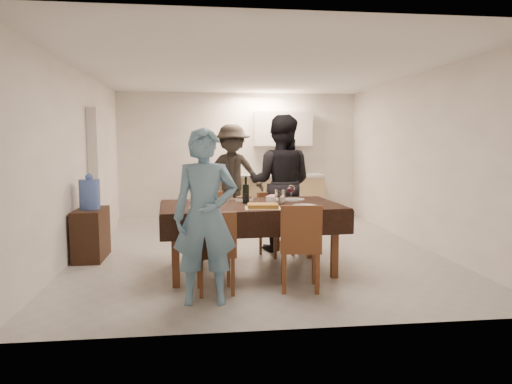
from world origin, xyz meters
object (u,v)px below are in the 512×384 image
wine_bottle (246,190)px  person_far (280,183)px  water_pitcher (280,197)px  person_kitchen (232,174)px  console (91,234)px  person_near (205,217)px  dining_table (250,207)px  water_jug (90,194)px  savoury_tart (263,206)px  microwave (286,167)px

wine_bottle → person_far: size_ratio=0.17×
water_pitcher → person_kitchen: person_kitchen is taller
console → person_near: 2.49m
dining_table → water_jug: (-2.07, 0.85, 0.09)m
water_pitcher → savoury_tart: 0.42m
console → microwave: bearing=43.3°
microwave → console: bearing=43.3°
savoury_tart → wine_bottle: bearing=109.2°
console → dining_table: bearing=-22.2°
microwave → water_jug: bearing=43.3°
console → water_pitcher: water_pitcher is taller
wine_bottle → person_far: 1.17m
person_kitchen → dining_table: bearing=-90.1°
water_jug → person_far: (2.62, 0.20, 0.10)m
savoury_tart → person_near: bearing=-134.1°
dining_table → microwave: (1.15, 3.89, 0.27)m
dining_table → person_near: 1.19m
savoury_tart → person_near: 0.93m
water_jug → savoury_tart: bearing=-29.5°
water_pitcher → person_kitchen: size_ratio=0.09×
water_pitcher → microwave: bearing=78.5°
water_jug → person_far: size_ratio=0.21×
dining_table → savoury_tart: bearing=-79.5°
savoury_tart → person_kitchen: person_kitchen is taller
wine_bottle → person_kitchen: size_ratio=0.17×
dining_table → person_kitchen: 3.44m
wine_bottle → person_far: (0.60, 1.00, -0.01)m
savoury_tart → microwave: 4.40m
console → water_jug: water_jug is taller
water_pitcher → person_near: 1.35m
console → microwave: size_ratio=1.39×
savoury_tart → microwave: microwave is taller
water_pitcher → person_near: size_ratio=0.11×
console → person_near: person_near is taller
water_jug → person_kitchen: person_kitchen is taller
water_jug → water_pitcher: size_ratio=2.22×
person_near → console: bearing=130.3°
person_kitchen → microwave: bearing=21.5°
person_far → console: bearing=22.4°
savoury_tart → person_near: (-0.65, -0.67, 0.00)m
savoury_tart → person_kitchen: 3.82m
water_jug → water_pitcher: 2.58m
savoury_tart → person_near: size_ratio=0.23×
savoury_tart → person_far: size_ratio=0.20×
console → wine_bottle: wine_bottle is taller
water_pitcher → person_far: bearing=79.7°
wine_bottle → microwave: size_ratio=0.62×
water_pitcher → microwave: 4.02m
water_jug → savoury_tart: size_ratio=1.01×
water_jug → person_far: person_far is taller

